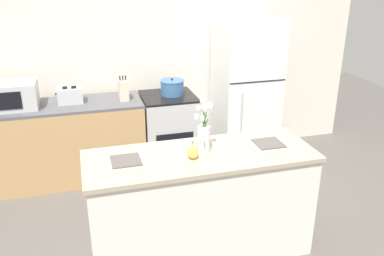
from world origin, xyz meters
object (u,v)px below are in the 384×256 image
(knife_block, at_px, (124,90))
(cooking_pot, at_px, (172,87))
(stove_range, at_px, (169,132))
(plate_setting_right, at_px, (269,144))
(pear_figurine, at_px, (193,152))
(plate_setting_left, at_px, (126,161))
(microwave, at_px, (13,96))
(flower_vase, at_px, (204,133))
(refrigerator, at_px, (246,92))
(toaster, at_px, (70,95))

(knife_block, bearing_deg, cooking_pot, 5.36)
(stove_range, height_order, plate_setting_right, plate_setting_right)
(pear_figurine, relative_size, cooking_pot, 0.53)
(plate_setting_left, bearing_deg, pear_figurine, -7.70)
(microwave, bearing_deg, flower_vase, -45.13)
(refrigerator, distance_m, plate_setting_right, 1.66)
(stove_range, distance_m, toaster, 1.19)
(flower_vase, distance_m, plate_setting_left, 0.63)
(refrigerator, height_order, microwave, refrigerator)
(stove_range, distance_m, plate_setting_left, 1.79)
(stove_range, relative_size, plate_setting_left, 2.93)
(toaster, height_order, cooking_pot, cooking_pot)
(pear_figurine, bearing_deg, knife_block, 101.08)
(stove_range, relative_size, pear_figurine, 6.20)
(pear_figurine, height_order, plate_setting_left, pear_figurine)
(knife_block, bearing_deg, plate_setting_right, -57.99)
(cooking_pot, bearing_deg, toaster, -179.80)
(refrigerator, xyz_separation_m, flower_vase, (-1.02, -1.56, 0.20))
(cooking_pot, bearing_deg, knife_block, -174.64)
(refrigerator, xyz_separation_m, cooking_pot, (-0.90, 0.02, 0.12))
(flower_vase, relative_size, cooking_pot, 1.57)
(plate_setting_left, distance_m, plate_setting_right, 1.15)
(plate_setting_left, relative_size, toaster, 1.09)
(stove_range, xyz_separation_m, toaster, (-1.06, 0.02, 0.53))
(pear_figurine, bearing_deg, stove_range, 83.77)
(pear_figurine, xyz_separation_m, plate_setting_right, (0.66, 0.07, -0.05))
(knife_block, bearing_deg, plate_setting_left, -96.42)
(cooking_pot, bearing_deg, stove_range, -157.42)
(knife_block, bearing_deg, pear_figurine, -78.92)
(refrigerator, height_order, flower_vase, refrigerator)
(flower_vase, bearing_deg, cooking_pot, 85.65)
(toaster, bearing_deg, knife_block, -4.91)
(flower_vase, bearing_deg, plate_setting_right, -3.25)
(plate_setting_right, bearing_deg, microwave, 142.80)
(plate_setting_right, height_order, toaster, toaster)
(stove_range, height_order, flower_vase, flower_vase)
(stove_range, bearing_deg, microwave, -179.98)
(flower_vase, height_order, toaster, flower_vase)
(toaster, relative_size, microwave, 0.58)
(cooking_pot, bearing_deg, plate_setting_right, -75.34)
(flower_vase, relative_size, knife_block, 1.57)
(stove_range, height_order, cooking_pot, cooking_pot)
(microwave, bearing_deg, knife_block, -1.48)
(toaster, bearing_deg, plate_setting_right, -46.33)
(flower_vase, height_order, plate_setting_left, flower_vase)
(pear_figurine, distance_m, plate_setting_right, 0.66)
(stove_range, distance_m, knife_block, 0.75)
(plate_setting_right, bearing_deg, toaster, 133.67)
(refrigerator, height_order, plate_setting_right, refrigerator)
(pear_figurine, bearing_deg, cooking_pot, 82.04)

